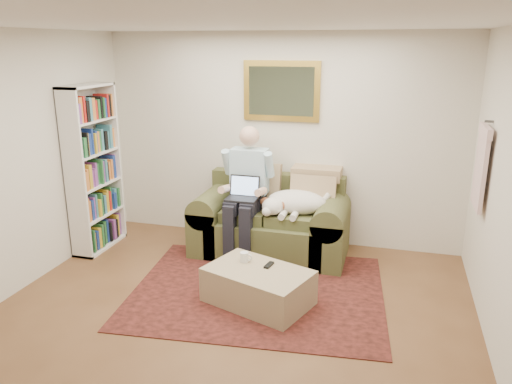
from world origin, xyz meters
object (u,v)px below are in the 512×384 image
at_px(sleeping_dog, 297,202).
at_px(bookshelf, 93,169).
at_px(sofa, 271,228).
at_px(ottoman, 258,286).
at_px(seated_man, 245,194).
at_px(coffee_mug, 244,257).
at_px(laptop, 243,193).

relative_size(sleeping_dog, bookshelf, 0.38).
distance_m(sofa, ottoman, 1.28).
relative_size(seated_man, bookshelf, 0.77).
distance_m(sleeping_dog, ottoman, 1.28).
bearing_deg(ottoman, coffee_mug, 141.98).
relative_size(seated_man, sleeping_dog, 2.04).
xyz_separation_m(seated_man, bookshelf, (-1.84, -0.24, 0.23)).
bearing_deg(sofa, bookshelf, -169.09).
relative_size(coffee_mug, bookshelf, 0.05).
bearing_deg(laptop, coffee_mug, -72.38).
height_order(ottoman, bookshelf, bookshelf).
bearing_deg(sofa, ottoman, -81.42).
bearing_deg(seated_man, ottoman, -66.97).
height_order(seated_man, sleeping_dog, seated_man).
height_order(sleeping_dog, bookshelf, bookshelf).
height_order(seated_man, coffee_mug, seated_man).
xyz_separation_m(seated_man, coffee_mug, (0.28, -0.94, -0.36)).
bearing_deg(coffee_mug, seated_man, 106.38).
bearing_deg(coffee_mug, sleeping_dog, 72.43).
bearing_deg(ottoman, laptop, 114.44).
distance_m(sofa, laptop, 0.61).
distance_m(seated_man, ottoman, 1.32).
bearing_deg(sleeping_dog, ottoman, -96.73).
height_order(sofa, bookshelf, bookshelf).
distance_m(seated_man, laptop, 0.08).
bearing_deg(laptop, sleeping_dog, 13.64).
xyz_separation_m(sofa, sleeping_dog, (0.33, -0.09, 0.38)).
bearing_deg(sleeping_dog, bookshelf, -172.65).
height_order(sofa, coffee_mug, sofa).
relative_size(seated_man, laptop, 4.33).
bearing_deg(ottoman, seated_man, 113.03).
xyz_separation_m(sofa, coffee_mug, (0.00, -1.11, 0.09)).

